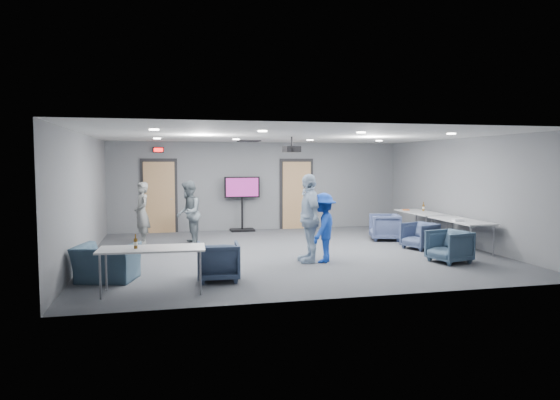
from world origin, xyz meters
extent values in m
plane|color=#35383C|center=(0.00, 0.00, 0.00)|extent=(9.00, 9.00, 0.00)
plane|color=silver|center=(0.00, 0.00, 2.70)|extent=(9.00, 9.00, 0.00)
cube|color=slate|center=(0.00, 4.00, 1.35)|extent=(9.00, 0.02, 2.70)
cube|color=slate|center=(0.00, -4.00, 1.35)|extent=(9.00, 0.02, 2.70)
cube|color=slate|center=(-4.50, 0.00, 1.35)|extent=(0.02, 8.00, 2.70)
cube|color=slate|center=(4.50, 0.00, 1.35)|extent=(0.02, 8.00, 2.70)
cube|color=black|center=(-3.00, 3.97, 1.08)|extent=(1.06, 0.06, 2.24)
cube|color=tan|center=(-3.00, 3.93, 1.05)|extent=(0.90, 0.05, 2.10)
cylinder|color=gray|center=(-2.65, 3.88, 1.00)|extent=(0.04, 0.10, 0.04)
cube|color=black|center=(1.20, 3.97, 1.08)|extent=(1.06, 0.06, 2.24)
cube|color=tan|center=(1.20, 3.93, 1.05)|extent=(0.90, 0.05, 2.10)
cylinder|color=gray|center=(1.55, 3.88, 1.00)|extent=(0.04, 0.10, 0.04)
cube|color=black|center=(-3.00, 3.94, 2.45)|extent=(0.32, 0.06, 0.16)
cube|color=#FF0C0C|center=(-3.00, 3.90, 2.45)|extent=(0.26, 0.02, 0.11)
cube|color=black|center=(-0.50, 2.80, 2.69)|extent=(0.60, 0.60, 0.03)
cylinder|color=white|center=(-3.00, -1.80, 2.69)|extent=(0.18, 0.18, 0.02)
cylinder|color=white|center=(-3.00, 1.80, 2.69)|extent=(0.18, 0.18, 0.02)
cylinder|color=white|center=(-1.00, -1.80, 2.69)|extent=(0.18, 0.18, 0.02)
cylinder|color=white|center=(-1.00, 1.80, 2.69)|extent=(0.18, 0.18, 0.02)
cylinder|color=white|center=(1.00, -1.80, 2.69)|extent=(0.18, 0.18, 0.02)
cylinder|color=white|center=(1.00, 1.80, 2.69)|extent=(0.18, 0.18, 0.02)
cylinder|color=white|center=(3.00, -1.80, 2.69)|extent=(0.18, 0.18, 0.02)
cylinder|color=white|center=(3.00, 1.80, 2.69)|extent=(0.18, 0.18, 0.02)
imported|color=gray|center=(-3.41, 1.94, 0.79)|extent=(0.54, 0.67, 1.59)
imported|color=slate|center=(-2.26, 1.56, 0.81)|extent=(0.72, 0.87, 1.62)
imported|color=#A6BDD6|center=(0.11, -1.18, 0.93)|extent=(0.47, 1.09, 1.85)
imported|color=#1C44B6|center=(0.39, -1.28, 0.73)|extent=(0.97, 1.08, 1.46)
imported|color=#3E496B|center=(2.90, 1.13, 0.35)|extent=(0.96, 0.94, 0.71)
imported|color=#35405C|center=(3.15, -0.31, 0.32)|extent=(0.89, 0.88, 0.64)
imported|color=#35495C|center=(2.95, -1.91, 0.34)|extent=(0.89, 0.88, 0.68)
imported|color=#35425C|center=(-1.92, -2.40, 0.34)|extent=(0.78, 0.80, 0.68)
imported|color=#3B5266|center=(-3.86, -2.01, 0.32)|extent=(1.20, 1.11, 0.65)
cube|color=silver|center=(4.00, 1.19, 0.71)|extent=(0.74, 1.78, 0.03)
cylinder|color=gray|center=(3.71, 2.01, 0.35)|extent=(0.04, 0.04, 0.70)
cylinder|color=gray|center=(3.71, 0.38, 0.35)|extent=(0.04, 0.04, 0.70)
cylinder|color=gray|center=(4.29, 2.01, 0.35)|extent=(0.04, 0.04, 0.70)
cylinder|color=gray|center=(4.29, 0.38, 0.35)|extent=(0.04, 0.04, 0.70)
cube|color=silver|center=(4.00, -0.71, 0.71)|extent=(0.75, 1.79, 0.03)
cylinder|color=gray|center=(3.71, 0.11, 0.35)|extent=(0.04, 0.04, 0.70)
cylinder|color=gray|center=(3.71, -1.52, 0.35)|extent=(0.04, 0.04, 0.70)
cylinder|color=gray|center=(4.29, 0.11, 0.35)|extent=(0.04, 0.04, 0.70)
cylinder|color=gray|center=(4.29, -1.52, 0.35)|extent=(0.04, 0.04, 0.70)
cube|color=silver|center=(-3.05, -3.00, 0.71)|extent=(1.71, 0.78, 0.03)
cylinder|color=gray|center=(-2.27, -2.77, 0.35)|extent=(0.04, 0.04, 0.70)
cylinder|color=gray|center=(-3.79, -2.69, 0.35)|extent=(0.04, 0.04, 0.70)
cylinder|color=gray|center=(-2.30, -3.31, 0.35)|extent=(0.04, 0.04, 0.70)
cylinder|color=gray|center=(-3.82, -3.23, 0.35)|extent=(0.04, 0.04, 0.70)
cylinder|color=#5F3E10|center=(-3.30, -3.01, 0.81)|extent=(0.06, 0.06, 0.16)
cylinder|color=#5F3E10|center=(-3.30, -3.01, 0.93)|extent=(0.02, 0.02, 0.07)
cylinder|color=beige|center=(-3.30, -3.01, 0.81)|extent=(0.06, 0.06, 0.05)
cylinder|color=#5F3E10|center=(4.21, 1.44, 0.82)|extent=(0.06, 0.06, 0.18)
cylinder|color=#5F3E10|center=(4.21, 1.44, 0.95)|extent=(0.02, 0.02, 0.08)
cylinder|color=beige|center=(4.21, 1.44, 0.82)|extent=(0.07, 0.07, 0.06)
cube|color=#B45B2D|center=(3.80, 1.68, 0.75)|extent=(0.17, 0.11, 0.04)
cube|color=white|center=(3.78, -0.95, 0.76)|extent=(0.26, 0.19, 0.06)
cube|color=black|center=(-0.56, 3.75, 0.03)|extent=(0.72, 0.51, 0.06)
cylinder|color=black|center=(-0.56, 3.75, 0.67)|extent=(0.06, 0.06, 1.23)
cube|color=black|center=(-0.56, 3.75, 1.34)|extent=(1.08, 0.07, 0.64)
cube|color=#7B1B66|center=(-0.56, 3.70, 1.34)|extent=(0.98, 0.01, 0.55)
cylinder|color=black|center=(0.08, 0.19, 2.58)|extent=(0.04, 0.04, 0.22)
cube|color=black|center=(0.08, 0.19, 2.40)|extent=(0.40, 0.36, 0.14)
cylinder|color=black|center=(0.08, 0.03, 2.40)|extent=(0.08, 0.06, 0.08)
camera|label=1|loc=(-2.82, -11.17, 2.12)|focal=32.00mm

